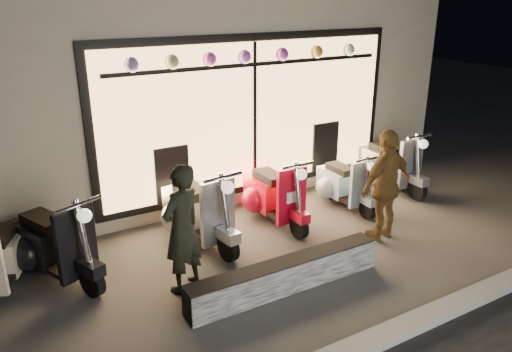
{
  "coord_description": "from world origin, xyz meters",
  "views": [
    {
      "loc": [
        -3.26,
        -5.08,
        3.47
      ],
      "look_at": [
        0.06,
        0.6,
        1.05
      ],
      "focal_mm": 35.0,
      "sensor_mm": 36.0,
      "label": 1
    }
  ],
  "objects_px": {
    "scooter_red": "(271,193)",
    "woman": "(386,186)",
    "scooter_silver": "(195,209)",
    "man": "(182,229)",
    "graffiti_barrier": "(286,275)"
  },
  "relations": [
    {
      "from": "woman",
      "to": "scooter_red",
      "type": "bearing_deg",
      "value": -60.61
    },
    {
      "from": "scooter_red",
      "to": "woman",
      "type": "height_order",
      "value": "woman"
    },
    {
      "from": "scooter_red",
      "to": "scooter_silver",
      "type": "bearing_deg",
      "value": -178.7
    },
    {
      "from": "man",
      "to": "woman",
      "type": "height_order",
      "value": "woman"
    },
    {
      "from": "woman",
      "to": "scooter_silver",
      "type": "bearing_deg",
      "value": -37.85
    },
    {
      "from": "scooter_silver",
      "to": "graffiti_barrier",
      "type": "bearing_deg",
      "value": -85.36
    },
    {
      "from": "man",
      "to": "scooter_red",
      "type": "bearing_deg",
      "value": -174.07
    },
    {
      "from": "woman",
      "to": "graffiti_barrier",
      "type": "bearing_deg",
      "value": 4.5
    },
    {
      "from": "scooter_red",
      "to": "man",
      "type": "xyz_separation_m",
      "value": [
        -2.0,
        -1.19,
        0.37
      ]
    },
    {
      "from": "scooter_silver",
      "to": "scooter_red",
      "type": "bearing_deg",
      "value": -6.46
    },
    {
      "from": "graffiti_barrier",
      "to": "man",
      "type": "bearing_deg",
      "value": 147.58
    },
    {
      "from": "graffiti_barrier",
      "to": "man",
      "type": "relative_size",
      "value": 1.62
    },
    {
      "from": "scooter_red",
      "to": "woman",
      "type": "xyz_separation_m",
      "value": [
        1.08,
        -1.41,
        0.4
      ]
    },
    {
      "from": "scooter_silver",
      "to": "woman",
      "type": "relative_size",
      "value": 0.98
    },
    {
      "from": "scooter_silver",
      "to": "man",
      "type": "relative_size",
      "value": 1.01
    }
  ]
}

